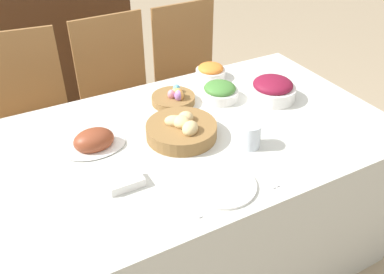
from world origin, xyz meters
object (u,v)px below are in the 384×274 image
Objects in this scene: ham_platter at (94,141)px; green_salad_bowl at (220,91)px; dinner_plate at (222,185)px; chair_far_right at (193,79)px; drinking_cup at (250,135)px; fork at (185,199)px; knife at (256,173)px; butter_dish at (125,182)px; chair_far_left at (31,118)px; sideboard at (42,55)px; chair_far_center at (121,96)px; bread_basket at (182,129)px; egg_basket at (174,98)px; beet_salad_bowl at (272,89)px; spoon at (263,170)px; carrot_bowl at (211,71)px.

ham_platter is 0.64m from green_salad_bowl.
chair_far_right is at bearing 65.98° from dinner_plate.
fork is at bearing -157.61° from drinking_cup.
butter_dish is at bearing 155.63° from knife.
sideboard is (0.24, 0.89, -0.02)m from chair_far_left.
chair_far_left is at bearing 101.83° from fork.
chair_far_left is 4.03× the size of dinner_plate.
bread_basket is at bearing -93.45° from chair_far_center.
butter_dish reaches higher than fork.
green_salad_bowl is (0.20, -0.06, 0.01)m from egg_basket.
bread_basket is at bearing -52.66° from chair_far_left.
chair_far_center is 0.93m from beet_salad_bowl.
fork is (-0.67, -0.41, -0.05)m from beet_salad_bowl.
chair_far_right is 0.75m from egg_basket.
egg_basket is 1.63× the size of butter_dish.
chair_far_center reaches higher than egg_basket.
knife is (-0.38, -0.41, -0.05)m from beet_salad_bowl.
chair_far_right reaches higher than spoon.
chair_far_left is (-0.99, -0.00, 0.00)m from chair_far_right.
fork is at bearing -130.92° from green_salad_bowl.
dinner_plate is at bearing -141.87° from beet_salad_bowl.
chair_far_center is 1.19m from spoon.
butter_dish is at bearing 178.77° from drinking_cup.
chair_far_left is 1.00m from bread_basket.
drinking_cup reaches higher than fork.
chair_far_right is 1.36m from fork.
egg_basket is 0.59m from knife.
drinking_cup is at bearing -1.23° from butter_dish.
bread_basket is 0.54m from carrot_bowl.
bread_basket is 1.32× the size of beet_salad_bowl.
knife is at bearing -132.77° from beet_salad_bowl.
chair_far_right is 4.03× the size of dinner_plate.
egg_basket is 0.31m from carrot_bowl.
drinking_cup is at bearing -76.49° from sideboard.
beet_salad_bowl reaches higher than dinner_plate.
drinking_cup is 0.82× the size of butter_dish.
dinner_plate reaches higher than knife.
chair_far_right is at bearing -1.86° from chair_far_center.
butter_dish is (-0.67, -0.57, -0.02)m from carrot_bowl.
sideboard is 7.21× the size of green_salad_bowl.
sideboard reaches higher than carrot_bowl.
chair_far_left is (-0.51, -0.00, 0.00)m from chair_far_center.
butter_dish is at bearing -162.78° from beet_salad_bowl.
chair_far_center is 3.96× the size of ham_platter.
chair_far_left is 0.92m from sideboard.
egg_basket is 0.81× the size of ham_platter.
egg_basket is (0.07, -0.57, 0.25)m from chair_far_center.
sideboard is 5.78× the size of beet_salad_bowl.
chair_far_left reaches higher than ham_platter.
chair_far_left is at bearing 135.70° from egg_basket.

